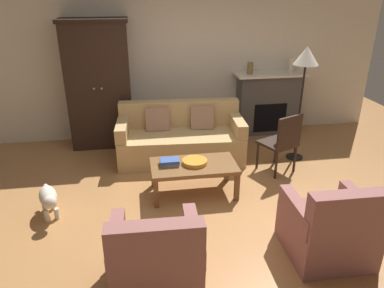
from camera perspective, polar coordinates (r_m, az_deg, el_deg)
The scene contains 15 objects.
ground_plane at distance 4.58m, azimuth 2.77°, elevation -9.66°, with size 9.60×9.60×0.00m, color #B27A47.
back_wall at distance 6.45m, azimuth -1.73°, elevation 13.59°, with size 7.20×0.10×2.80m, color silver.
fireplace at distance 6.78m, azimuth 11.83°, elevation 6.37°, with size 1.26×0.48×1.12m.
armoire at distance 6.17m, azimuth -14.43°, elevation 9.02°, with size 1.06×0.57×2.08m.
couch at distance 5.67m, azimuth -1.81°, elevation 0.77°, with size 1.97×0.97×0.86m.
coffee_table at distance 4.66m, azimuth 0.27°, elevation -3.79°, with size 1.10×0.60×0.42m.
fruit_bowl at distance 4.64m, azimuth 0.44°, elevation -2.81°, with size 0.32×0.32×0.05m, color orange.
book_stack at distance 4.62m, azimuth -3.54°, elevation -2.85°, with size 0.25×0.19×0.08m.
mantel_vase_bronze at distance 6.48m, azimuth 9.15°, elevation 11.74°, with size 0.11×0.11×0.20m, color olive.
mantel_vase_cream at distance 6.75m, azimuth 15.45°, elevation 11.93°, with size 0.10×0.10×0.26m, color beige.
armchair_near_left at distance 3.32m, azimuth -5.63°, elevation -17.82°, with size 0.81×0.80×0.88m.
armchair_near_right at distance 3.89m, azimuth 20.83°, elevation -12.46°, with size 0.80×0.79×0.88m.
side_chair_wooden at distance 5.28m, azimuth 14.07°, elevation 0.60°, with size 0.58×0.58×0.90m.
floor_lamp at distance 5.57m, azimuth 17.49°, elevation 12.11°, with size 0.36×0.36×1.74m.
dog at distance 4.57m, azimuth -21.68°, elevation -7.96°, with size 0.31×0.55×0.39m.
Camera 1 is at (-0.83, -3.75, 2.50)m, focal length 33.85 mm.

